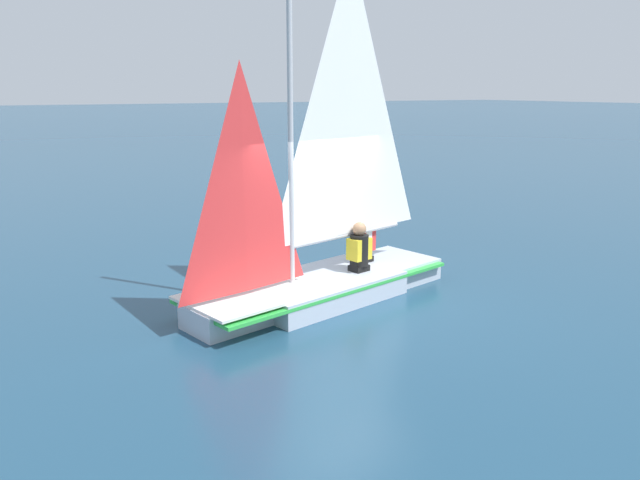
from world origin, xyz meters
TOP-DOWN VIEW (x-y plane):
  - ground_plane at (0.00, 0.00)m, footprint 260.00×260.00m
  - sailboat_main at (0.01, -0.03)m, footprint 2.40×4.74m
  - sailor_helm at (-0.01, -0.73)m, footprint 0.36×0.39m
  - sailor_crew at (0.43, -1.10)m, footprint 0.36×0.39m

SIDE VIEW (x-z plane):
  - ground_plane at x=0.00m, z-range 0.00..0.00m
  - sailor_helm at x=-0.01m, z-range 0.04..1.20m
  - sailor_crew at x=0.43m, z-range 0.05..1.21m
  - sailboat_main at x=0.01m, z-range -1.90..3.49m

